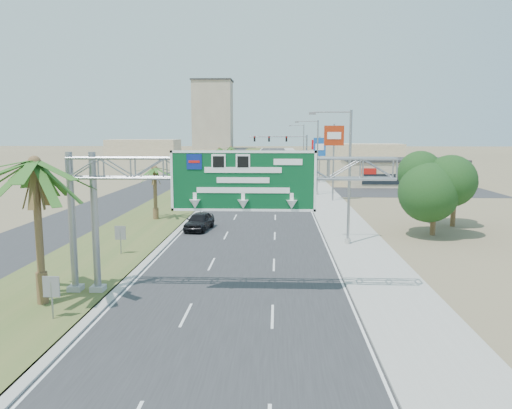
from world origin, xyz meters
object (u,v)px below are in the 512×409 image
at_px(car_left_lane, 199,221).
at_px(car_far, 257,170).
at_px(car_right_lane, 276,185).
at_px(store_building, 401,173).
at_px(pole_sign_blue, 320,149).
at_px(pole_sign_red_far, 317,147).
at_px(car_mid_lane, 256,184).
at_px(signal_mast, 295,153).
at_px(sign_gantry, 213,179).
at_px(palm_near, 34,163).
at_px(pole_sign_red_near, 334,140).

relative_size(car_left_lane, car_far, 0.80).
distance_m(car_left_lane, car_right_lane, 31.26).
height_order(store_building, pole_sign_blue, pole_sign_blue).
bearing_deg(pole_sign_red_far, car_mid_lane, -117.64).
distance_m(signal_mast, car_right_lane, 15.06).
distance_m(sign_gantry, car_mid_lane, 49.82).
bearing_deg(palm_near, car_mid_lane, 81.04).
relative_size(store_building, car_mid_lane, 3.97).
distance_m(pole_sign_blue, pole_sign_red_far, 11.58).
distance_m(sign_gantry, signal_mast, 62.37).
xyz_separation_m(car_mid_lane, pole_sign_red_near, (10.08, -13.22, 6.69)).
bearing_deg(pole_sign_blue, sign_gantry, -99.90).
bearing_deg(palm_near, pole_sign_blue, 73.11).
bearing_deg(store_building, pole_sign_red_far, 131.33).
distance_m(store_building, pole_sign_blue, 13.60).
distance_m(signal_mast, pole_sign_blue, 5.39).
xyz_separation_m(car_right_lane, car_far, (-4.05, 28.06, 0.07)).
relative_size(signal_mast, car_far, 1.83).
bearing_deg(car_right_lane, palm_near, -97.46).
bearing_deg(car_left_lane, pole_sign_red_far, 82.83).
bearing_deg(car_mid_lane, car_right_lane, -26.21).
height_order(sign_gantry, signal_mast, signal_mast).
bearing_deg(car_far, pole_sign_red_near, -76.51).
relative_size(sign_gantry, pole_sign_red_far, 2.32).
relative_size(signal_mast, car_right_lane, 1.91).
relative_size(car_far, pole_sign_red_near, 0.60).
relative_size(car_mid_lane, car_far, 0.81).
relative_size(pole_sign_red_near, pole_sign_blue, 1.22).
distance_m(signal_mast, car_mid_lane, 14.58).
height_order(car_mid_lane, pole_sign_red_near, pole_sign_red_near).
relative_size(car_left_lane, pole_sign_red_near, 0.48).
relative_size(signal_mast, pole_sign_blue, 1.33).
xyz_separation_m(signal_mast, car_left_lane, (-9.72, -44.70, -4.08)).
xyz_separation_m(car_left_lane, car_mid_lane, (3.46, 32.19, -0.02)).
distance_m(signal_mast, pole_sign_red_far, 9.25).
bearing_deg(pole_sign_red_far, sign_gantry, -98.71).
xyz_separation_m(pole_sign_red_near, pole_sign_red_far, (0.68, 33.77, -1.79)).
relative_size(car_mid_lane, pole_sign_red_far, 0.63).
height_order(signal_mast, car_mid_lane, signal_mast).
relative_size(car_left_lane, car_mid_lane, 1.00).
xyz_separation_m(car_right_lane, pole_sign_blue, (7.15, 10.61, 4.98)).
height_order(palm_near, store_building, palm_near).
distance_m(car_far, pole_sign_red_near, 41.70).
xyz_separation_m(signal_mast, store_building, (16.83, -5.97, -2.85)).
bearing_deg(pole_sign_red_near, car_mid_lane, 127.33).
bearing_deg(pole_sign_red_near, car_far, 105.57).
xyz_separation_m(palm_near, car_mid_lane, (8.12, 51.46, -6.18)).
xyz_separation_m(store_building, car_right_lane, (-20.00, -8.16, -1.25)).
height_order(palm_near, car_mid_lane, palm_near).
distance_m(car_far, pole_sign_blue, 21.31).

